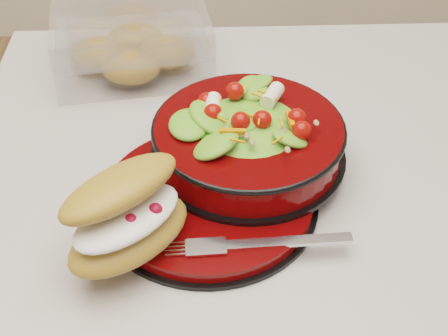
{
  "coord_description": "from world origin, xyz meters",
  "views": [
    {
      "loc": [
        -0.29,
        -0.62,
        1.43
      ],
      "look_at": [
        -0.27,
        -0.05,
        0.94
      ],
      "focal_mm": 50.0,
      "sensor_mm": 36.0,
      "label": 1
    }
  ],
  "objects_px": {
    "dinner_plate": "(209,198)",
    "salad_bowl": "(248,133)",
    "croissant": "(128,215)",
    "fork": "(263,243)",
    "pastry_box": "(132,44)"
  },
  "relations": [
    {
      "from": "fork",
      "to": "pastry_box",
      "type": "relative_size",
      "value": 0.72
    },
    {
      "from": "salad_bowl",
      "to": "croissant",
      "type": "height_order",
      "value": "salad_bowl"
    },
    {
      "from": "croissant",
      "to": "fork",
      "type": "height_order",
      "value": "croissant"
    },
    {
      "from": "salad_bowl",
      "to": "croissant",
      "type": "distance_m",
      "value": 0.2
    },
    {
      "from": "croissant",
      "to": "pastry_box",
      "type": "height_order",
      "value": "croissant"
    },
    {
      "from": "dinner_plate",
      "to": "fork",
      "type": "height_order",
      "value": "fork"
    },
    {
      "from": "dinner_plate",
      "to": "croissant",
      "type": "bearing_deg",
      "value": -137.73
    },
    {
      "from": "salad_bowl",
      "to": "pastry_box",
      "type": "bearing_deg",
      "value": 123.08
    },
    {
      "from": "dinner_plate",
      "to": "salad_bowl",
      "type": "relative_size",
      "value": 1.07
    },
    {
      "from": "pastry_box",
      "to": "dinner_plate",
      "type": "bearing_deg",
      "value": -78.7
    },
    {
      "from": "salad_bowl",
      "to": "fork",
      "type": "distance_m",
      "value": 0.15
    },
    {
      "from": "dinner_plate",
      "to": "croissant",
      "type": "height_order",
      "value": "croissant"
    },
    {
      "from": "fork",
      "to": "pastry_box",
      "type": "height_order",
      "value": "pastry_box"
    },
    {
      "from": "dinner_plate",
      "to": "salad_bowl",
      "type": "bearing_deg",
      "value": 51.81
    },
    {
      "from": "salad_bowl",
      "to": "fork",
      "type": "relative_size",
      "value": 1.34
    }
  ]
}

